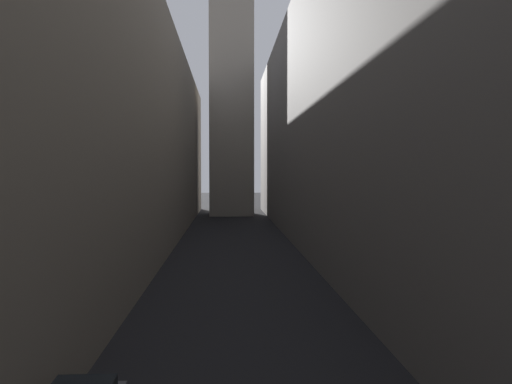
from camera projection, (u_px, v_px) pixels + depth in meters
name	position (u px, v px, depth m)	size (l,w,h in m)	color
ground_plane	(236.00, 260.00, 40.99)	(264.00, 264.00, 0.00)	black
building_block_left	(89.00, 131.00, 41.94)	(12.60, 108.00, 20.34)	gray
building_block_right	(398.00, 113.00, 43.27)	(15.83, 108.00, 23.59)	slate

